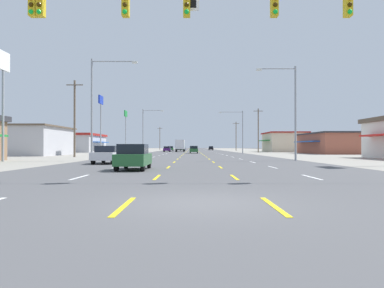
{
  "coord_description": "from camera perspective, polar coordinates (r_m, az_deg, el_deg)",
  "views": [
    {
      "loc": [
        -0.16,
        -8.48,
        1.39
      ],
      "look_at": [
        0.09,
        83.19,
        2.09
      ],
      "focal_mm": 32.03,
      "sensor_mm": 36.0,
      "label": 1
    }
  ],
  "objects": [
    {
      "name": "storefront_left_row_1",
      "position": [
        61.39,
        -26.63,
        0.5
      ],
      "size": [
        13.14,
        13.44,
        4.67
      ],
      "color": "#B2B2B7",
      "rests_on": "ground"
    },
    {
      "name": "lane_markings",
      "position": [
        112.99,
        -0.08,
        -1.14
      ],
      "size": [
        10.64,
        227.6,
        0.01
      ],
      "color": "white",
      "rests_on": "ground"
    },
    {
      "name": "streetlight_left_row_0",
      "position": [
        35.61,
        -15.76,
        6.87
      ],
      "size": [
        4.64,
        0.26,
        10.15
      ],
      "color": "gray",
      "rests_on": "ground"
    },
    {
      "name": "sedan_inner_left_farthest",
      "position": [
        117.54,
        -1.71,
        -0.75
      ],
      "size": [
        1.8,
        4.5,
        1.46
      ],
      "color": "navy",
      "rests_on": "ground"
    },
    {
      "name": "box_truck_inner_left_midfar",
      "position": [
        92.37,
        -2.15,
        -0.16
      ],
      "size": [
        2.4,
        7.2,
        3.23
      ],
      "color": "#235B2D",
      "rests_on": "ground"
    },
    {
      "name": "hatchback_center_turn_mid",
      "position": [
        70.9,
        0.14,
        -0.93
      ],
      "size": [
        1.72,
        3.9,
        1.54
      ],
      "color": "#235B2D",
      "rests_on": "ground"
    },
    {
      "name": "storefront_right_row_1",
      "position": [
        73.29,
        22.0,
        0.13
      ],
      "size": [
        10.39,
        16.76,
        4.12
      ],
      "color": "#A35642",
      "rests_on": "ground"
    },
    {
      "name": "storefront_left_row_2",
      "position": [
        92.45,
        -19.2,
        0.18
      ],
      "size": [
        14.11,
        16.5,
        4.64
      ],
      "color": "#B2B2B7",
      "rests_on": "ground"
    },
    {
      "name": "utility_pole_right_row_2",
      "position": [
        114.45,
        7.19,
        1.39
      ],
      "size": [
        2.2,
        0.26,
        9.67
      ],
      "color": "brown",
      "rests_on": "ground"
    },
    {
      "name": "hatchback_far_right_distant_a",
      "position": [
        131.07,
        3.01,
        -0.7
      ],
      "size": [
        1.72,
        3.9,
        1.54
      ],
      "color": "black",
      "rests_on": "ground"
    },
    {
      "name": "pole_sign_left_row_0",
      "position": [
        36.8,
        -29.09,
        9.42
      ],
      "size": [
        0.24,
        1.93,
        10.26
      ],
      "color": "gray",
      "rests_on": "ground"
    },
    {
      "name": "hatchback_inner_left_nearest",
      "position": [
        20.79,
        -9.85,
        -2.11
      ],
      "size": [
        1.72,
        3.9,
        1.54
      ],
      "color": "#235B2D",
      "rests_on": "ground"
    },
    {
      "name": "streetlight_right_row_0",
      "position": [
        35.66,
        16.07,
        6.12
      ],
      "size": [
        3.99,
        0.26,
        9.42
      ],
      "color": "gray",
      "rests_on": "ground"
    },
    {
      "name": "utility_pole_left_row_0",
      "position": [
        48.01,
        -19.13,
        4.24
      ],
      "size": [
        2.2,
        0.26,
        10.17
      ],
      "color": "brown",
      "rests_on": "ground"
    },
    {
      "name": "utility_pole_right_row_1",
      "position": [
        82.99,
        10.82,
        2.36
      ],
      "size": [
        2.2,
        0.26,
        10.46
      ],
      "color": "brown",
      "rests_on": "ground"
    },
    {
      "name": "storefront_right_row_2",
      "position": [
        93.96,
        14.91,
        0.32
      ],
      "size": [
        10.99,
        12.91,
        5.17
      ],
      "color": "beige",
      "rests_on": "ground"
    },
    {
      "name": "ground_plane",
      "position": [
        74.49,
        -0.04,
        -1.51
      ],
      "size": [
        572.0,
        572.0,
        0.0
      ],
      "primitive_type": "plane",
      "color": "#4C4C4F"
    },
    {
      "name": "utility_pole_left_row_3",
      "position": [
        144.22,
        -5.54,
        1.0
      ],
      "size": [
        2.2,
        0.26,
        9.62
      ],
      "color": "brown",
      "rests_on": "ground"
    },
    {
      "name": "sedan_far_left_far",
      "position": [
        93.41,
        -4.34,
        -0.83
      ],
      "size": [
        1.8,
        4.5,
        1.46
      ],
      "color": "#4C196B",
      "rests_on": "ground"
    },
    {
      "name": "streetlight_right_row_1",
      "position": [
        70.3,
        7.79,
        2.66
      ],
      "size": [
        4.97,
        0.26,
        8.69
      ],
      "color": "gray",
      "rests_on": "ground"
    },
    {
      "name": "lot_apron_left",
      "position": [
        78.45,
        -18.43,
        -1.43
      ],
      "size": [
        28.0,
        440.0,
        0.01
      ],
      "primitive_type": "cube",
      "color": "gray",
      "rests_on": "ground"
    },
    {
      "name": "streetlight_left_row_1",
      "position": [
        70.28,
        -7.96,
        2.74
      ],
      "size": [
        4.26,
        0.26,
        9.02
      ],
      "color": "gray",
      "rests_on": "ground"
    },
    {
      "name": "pole_sign_left_row_2",
      "position": [
        83.2,
        -11.14,
        3.94
      ],
      "size": [
        0.24,
        2.75,
        9.96
      ],
      "color": "gray",
      "rests_on": "ground"
    },
    {
      "name": "lot_apron_right",
      "position": [
        78.55,
        18.34,
        -1.43
      ],
      "size": [
        28.0,
        440.0,
        0.01
      ],
      "primitive_type": "cube",
      "color": "gray",
      "rests_on": "ground"
    },
    {
      "name": "hatchback_far_left_farther",
      "position": [
        111.86,
        -3.74,
        -0.75
      ],
      "size": [
        1.72,
        3.9,
        1.54
      ],
      "color": "#235B2D",
      "rests_on": "ground"
    },
    {
      "name": "pole_sign_left_row_1",
      "position": [
        58.44,
        -15.11,
        5.45
      ],
      "size": [
        0.24,
        2.28,
        9.77
      ],
      "color": "gray",
      "rests_on": "ground"
    },
    {
      "name": "sedan_far_left_near",
      "position": [
        29.06,
        -14.0,
        -1.68
      ],
      "size": [
        1.8,
        4.5,
        1.46
      ],
      "color": "silver",
      "rests_on": "ground"
    },
    {
      "name": "signal_span_wire",
      "position": [
        15.24,
        -1.02,
        15.47
      ],
      "size": [
        27.57,
        0.52,
        9.1
      ],
      "color": "brown",
      "rests_on": "ground"
    }
  ]
}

